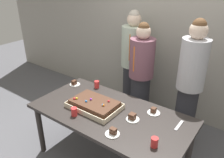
{
  "coord_description": "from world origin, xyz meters",
  "views": [
    {
      "loc": [
        1.34,
        -1.8,
        2.26
      ],
      "look_at": [
        -0.08,
        0.15,
        1.11
      ],
      "focal_mm": 36.57,
      "sensor_mm": 36.0,
      "label": 1
    }
  ],
  "objects_px": {
    "plated_slice_near_left": "(75,83)",
    "drink_cup_middle": "(97,84)",
    "plated_slice_far_left": "(132,118)",
    "person_striped_tie_right": "(132,62)",
    "drink_cup_nearest": "(74,112)",
    "person_serving_front": "(141,77)",
    "plated_slice_near_right": "(154,112)",
    "drink_cup_far_end": "(154,142)",
    "person_green_shirt_behind": "(189,86)",
    "cake_server_utensil": "(179,125)",
    "sheet_cake": "(94,104)",
    "plated_slice_far_right": "(113,133)",
    "party_table": "(110,118)"
  },
  "relations": [
    {
      "from": "plated_slice_near_left",
      "to": "person_serving_front",
      "type": "distance_m",
      "value": 0.97
    },
    {
      "from": "drink_cup_nearest",
      "to": "drink_cup_middle",
      "type": "height_order",
      "value": "same"
    },
    {
      "from": "sheet_cake",
      "to": "party_table",
      "type": "bearing_deg",
      "value": 9.35
    },
    {
      "from": "plated_slice_near_right",
      "to": "plated_slice_far_left",
      "type": "xyz_separation_m",
      "value": [
        -0.13,
        -0.26,
        0.01
      ]
    },
    {
      "from": "plated_slice_near_right",
      "to": "party_table",
      "type": "bearing_deg",
      "value": -145.89
    },
    {
      "from": "plated_slice_near_left",
      "to": "drink_cup_middle",
      "type": "height_order",
      "value": "drink_cup_middle"
    },
    {
      "from": "plated_slice_far_right",
      "to": "drink_cup_far_end",
      "type": "height_order",
      "value": "drink_cup_far_end"
    },
    {
      "from": "plated_slice_near_right",
      "to": "plated_slice_far_left",
      "type": "relative_size",
      "value": 1.0
    },
    {
      "from": "plated_slice_far_right",
      "to": "person_serving_front",
      "type": "relative_size",
      "value": 0.09
    },
    {
      "from": "plated_slice_far_left",
      "to": "person_striped_tie_right",
      "type": "xyz_separation_m",
      "value": [
        -0.73,
        1.18,
        0.11
      ]
    },
    {
      "from": "plated_slice_near_left",
      "to": "drink_cup_nearest",
      "type": "xyz_separation_m",
      "value": [
        0.55,
        -0.56,
        0.03
      ]
    },
    {
      "from": "person_serving_front",
      "to": "plated_slice_near_left",
      "type": "bearing_deg",
      "value": -42.59
    },
    {
      "from": "plated_slice_near_left",
      "to": "person_green_shirt_behind",
      "type": "distance_m",
      "value": 1.58
    },
    {
      "from": "cake_server_utensil",
      "to": "person_green_shirt_behind",
      "type": "xyz_separation_m",
      "value": [
        -0.13,
        0.63,
        0.17
      ]
    },
    {
      "from": "sheet_cake",
      "to": "person_serving_front",
      "type": "height_order",
      "value": "person_serving_front"
    },
    {
      "from": "drink_cup_middle",
      "to": "person_serving_front",
      "type": "height_order",
      "value": "person_serving_front"
    },
    {
      "from": "plated_slice_near_left",
      "to": "cake_server_utensil",
      "type": "xyz_separation_m",
      "value": [
        1.59,
        -0.03,
        -0.02
      ]
    },
    {
      "from": "party_table",
      "to": "person_green_shirt_behind",
      "type": "relative_size",
      "value": 1.06
    },
    {
      "from": "person_striped_tie_right",
      "to": "plated_slice_near_right",
      "type": "bearing_deg",
      "value": 32.35
    },
    {
      "from": "party_table",
      "to": "plated_slice_near_left",
      "type": "height_order",
      "value": "plated_slice_near_left"
    },
    {
      "from": "cake_server_utensil",
      "to": "person_green_shirt_behind",
      "type": "bearing_deg",
      "value": 101.74
    },
    {
      "from": "sheet_cake",
      "to": "drink_cup_far_end",
      "type": "bearing_deg",
      "value": -11.66
    },
    {
      "from": "plated_slice_far_left",
      "to": "person_serving_front",
      "type": "height_order",
      "value": "person_serving_front"
    },
    {
      "from": "plated_slice_near_left",
      "to": "plated_slice_far_right",
      "type": "distance_m",
      "value": 1.24
    },
    {
      "from": "plated_slice_far_left",
      "to": "drink_cup_middle",
      "type": "distance_m",
      "value": 0.89
    },
    {
      "from": "person_striped_tie_right",
      "to": "plated_slice_far_left",
      "type": "bearing_deg",
      "value": 21.13
    },
    {
      "from": "plated_slice_near_left",
      "to": "plated_slice_far_left",
      "type": "xyz_separation_m",
      "value": [
        1.13,
        -0.23,
        0.0
      ]
    },
    {
      "from": "drink_cup_middle",
      "to": "person_striped_tie_right",
      "type": "bearing_deg",
      "value": 84.48
    },
    {
      "from": "plated_slice_far_left",
      "to": "drink_cup_far_end",
      "type": "bearing_deg",
      "value": -32.08
    },
    {
      "from": "drink_cup_nearest",
      "to": "party_table",
      "type": "bearing_deg",
      "value": 45.52
    },
    {
      "from": "drink_cup_nearest",
      "to": "drink_cup_far_end",
      "type": "relative_size",
      "value": 1.0
    },
    {
      "from": "drink_cup_far_end",
      "to": "person_green_shirt_behind",
      "type": "relative_size",
      "value": 0.06
    },
    {
      "from": "sheet_cake",
      "to": "drink_cup_nearest",
      "type": "bearing_deg",
      "value": -107.0
    },
    {
      "from": "drink_cup_middle",
      "to": "drink_cup_nearest",
      "type": "bearing_deg",
      "value": -71.16
    },
    {
      "from": "cake_server_utensil",
      "to": "person_serving_front",
      "type": "height_order",
      "value": "person_serving_front"
    },
    {
      "from": "sheet_cake",
      "to": "person_serving_front",
      "type": "distance_m",
      "value": 0.94
    },
    {
      "from": "cake_server_utensil",
      "to": "person_green_shirt_behind",
      "type": "relative_size",
      "value": 0.11
    },
    {
      "from": "drink_cup_middle",
      "to": "person_green_shirt_behind",
      "type": "relative_size",
      "value": 0.06
    },
    {
      "from": "cake_server_utensil",
      "to": "person_striped_tie_right",
      "type": "height_order",
      "value": "person_striped_tie_right"
    },
    {
      "from": "sheet_cake",
      "to": "drink_cup_far_end",
      "type": "distance_m",
      "value": 0.91
    },
    {
      "from": "plated_slice_far_left",
      "to": "drink_cup_nearest",
      "type": "height_order",
      "value": "drink_cup_nearest"
    },
    {
      "from": "sheet_cake",
      "to": "plated_slice_near_right",
      "type": "bearing_deg",
      "value": 26.8
    },
    {
      "from": "sheet_cake",
      "to": "plated_slice_near_left",
      "type": "bearing_deg",
      "value": 154.87
    },
    {
      "from": "cake_server_utensil",
      "to": "sheet_cake",
      "type": "bearing_deg",
      "value": -164.77
    },
    {
      "from": "cake_server_utensil",
      "to": "plated_slice_near_left",
      "type": "bearing_deg",
      "value": 178.82
    },
    {
      "from": "drink_cup_far_end",
      "to": "party_table",
      "type": "bearing_deg",
      "value": 162.16
    },
    {
      "from": "plated_slice_near_right",
      "to": "person_serving_front",
      "type": "bearing_deg",
      "value": 130.49
    },
    {
      "from": "sheet_cake",
      "to": "cake_server_utensil",
      "type": "xyz_separation_m",
      "value": [
        0.96,
        0.26,
        -0.04
      ]
    },
    {
      "from": "party_table",
      "to": "plated_slice_far_right",
      "type": "relative_size",
      "value": 12.59
    },
    {
      "from": "plated_slice_far_left",
      "to": "plated_slice_far_right",
      "type": "bearing_deg",
      "value": -94.54
    }
  ]
}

